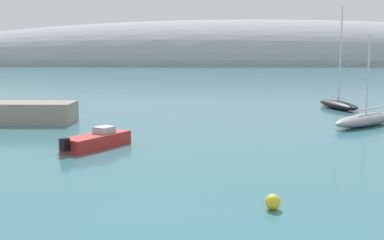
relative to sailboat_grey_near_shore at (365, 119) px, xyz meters
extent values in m
ellipsoid|color=#999EA8|center=(18.42, 162.07, -0.52)|extent=(317.16, 68.18, 37.13)
ellipsoid|color=gray|center=(0.00, 0.00, -0.03)|extent=(7.40, 6.27, 0.98)
cylinder|color=silver|center=(0.00, 0.00, 3.54)|extent=(0.14, 0.14, 6.17)
cube|color=silver|center=(0.28, 0.22, 0.81)|extent=(2.89, 2.26, 0.10)
ellipsoid|color=black|center=(1.51, 11.00, -0.12)|extent=(3.04, 7.31, 0.81)
cylinder|color=silver|center=(1.51, 11.00, 5.05)|extent=(0.15, 0.15, 9.53)
cube|color=silver|center=(1.56, 10.69, 0.64)|extent=(0.65, 3.16, 0.10)
cube|color=red|center=(-20.02, -7.94, -0.11)|extent=(3.97, 4.71, 0.83)
cube|color=black|center=(-21.46, -10.03, 0.10)|extent=(0.55, 0.57, 0.75)
cube|color=#B2B7C1|center=(-19.63, -7.37, 0.50)|extent=(1.44, 1.47, 0.40)
sphere|color=yellow|center=(-11.30, -19.56, -0.23)|extent=(0.60, 0.60, 0.60)
camera|label=1|loc=(-14.79, -36.52, 5.48)|focal=43.64mm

